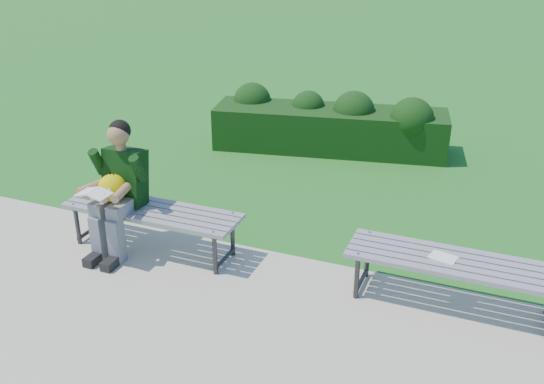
% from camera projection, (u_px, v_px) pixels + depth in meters
% --- Properties ---
extents(ground, '(80.00, 80.00, 0.00)m').
position_uv_depth(ground, '(273.00, 253.00, 6.08)').
color(ground, '#30761E').
rests_on(ground, ground).
extents(walkway, '(30.00, 3.50, 0.02)m').
position_uv_depth(walkway, '(188.00, 360.00, 4.60)').
color(walkway, beige).
rests_on(walkway, ground).
extents(hedge, '(3.38, 1.42, 0.87)m').
position_uv_depth(hedge, '(332.00, 124.00, 8.69)').
color(hedge, '#0F3B12').
rests_on(hedge, ground).
extents(bench_left, '(1.80, 0.50, 0.46)m').
position_uv_depth(bench_left, '(152.00, 214.00, 5.96)').
color(bench_left, slate).
rests_on(bench_left, walkway).
extents(bench_right, '(1.80, 0.50, 0.46)m').
position_uv_depth(bench_right, '(455.00, 266.00, 5.07)').
color(bench_right, slate).
rests_on(bench_right, walkway).
extents(seated_boy, '(0.56, 0.76, 1.31)m').
position_uv_depth(seated_boy, '(117.00, 185.00, 5.85)').
color(seated_boy, slate).
rests_on(seated_boy, walkway).
extents(paper_sheet, '(0.25, 0.21, 0.01)m').
position_uv_depth(paper_sheet, '(443.00, 257.00, 5.08)').
color(paper_sheet, white).
rests_on(paper_sheet, bench_right).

